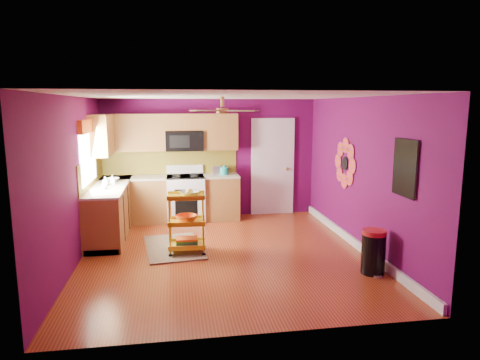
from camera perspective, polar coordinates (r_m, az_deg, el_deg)
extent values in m
plane|color=maroon|center=(7.00, -2.04, -9.81)|extent=(5.00, 5.00, 0.00)
cube|color=#5A0A49|center=(9.15, -3.96, 2.88)|extent=(4.50, 0.04, 2.50)
cube|color=#5A0A49|center=(4.27, 1.89, -5.11)|extent=(4.50, 0.04, 2.50)
cube|color=#5A0A49|center=(6.80, -21.27, -0.16)|extent=(0.04, 5.00, 2.50)
cube|color=#5A0A49|center=(7.30, 15.73, 0.77)|extent=(0.04, 5.00, 2.50)
cube|color=silver|center=(6.60, -2.17, 11.11)|extent=(4.50, 5.00, 0.04)
cube|color=white|center=(7.55, 15.10, -8.11)|extent=(0.05, 4.90, 0.14)
cube|color=brown|center=(8.21, -16.90, -4.00)|extent=(0.60, 2.30, 0.90)
cube|color=brown|center=(8.95, -9.16, -2.57)|extent=(2.80, 0.60, 0.90)
cube|color=beige|center=(8.11, -17.06, -0.78)|extent=(0.63, 2.30, 0.04)
cube|color=beige|center=(8.87, -9.24, 0.40)|extent=(2.80, 0.63, 0.04)
cube|color=black|center=(8.31, -16.76, -6.69)|extent=(0.54, 2.30, 0.10)
cube|color=black|center=(9.05, -9.09, -5.05)|extent=(2.80, 0.54, 0.10)
cube|color=white|center=(8.92, -7.24, -2.50)|extent=(0.76, 0.66, 0.92)
cube|color=black|center=(8.84, -7.30, 0.45)|extent=(0.76, 0.62, 0.03)
cube|color=white|center=(9.10, -7.37, 1.45)|extent=(0.76, 0.06, 0.18)
cube|color=black|center=(8.61, -7.17, -3.02)|extent=(0.45, 0.02, 0.55)
cube|color=brown|center=(8.94, -14.17, 6.14)|extent=(1.32, 0.33, 0.75)
cube|color=brown|center=(8.95, -2.69, 6.43)|extent=(0.72, 0.33, 0.75)
cube|color=brown|center=(8.89, -7.49, 7.66)|extent=(0.76, 0.33, 0.34)
cube|color=brown|center=(8.52, -17.80, 5.81)|extent=(0.33, 1.30, 0.75)
cube|color=black|center=(8.88, -7.43, 5.20)|extent=(0.76, 0.38, 0.40)
cube|color=#6C6918|center=(9.11, -9.28, 2.40)|extent=(2.80, 0.01, 0.51)
cube|color=#6C6918|center=(8.12, -19.18, 1.08)|extent=(0.01, 2.30, 0.51)
cube|color=white|center=(7.78, -19.64, 3.34)|extent=(0.03, 1.20, 1.00)
cube|color=orange|center=(7.74, -19.62, 6.80)|extent=(0.08, 1.35, 0.22)
cube|color=white|center=(9.37, 4.33, 1.64)|extent=(0.85, 0.04, 2.05)
cube|color=white|center=(9.35, 4.36, 1.63)|extent=(0.95, 0.02, 2.15)
sphere|color=#BF8C3F|center=(9.39, 6.31, 1.48)|extent=(0.07, 0.07, 0.07)
cylinder|color=black|center=(7.82, 13.82, 2.18)|extent=(0.01, 0.24, 0.24)
cube|color=#18739E|center=(6.01, 21.20, 1.51)|extent=(0.03, 0.52, 0.72)
cube|color=black|center=(6.01, 21.07, 1.51)|extent=(0.01, 0.56, 0.76)
cylinder|color=#BF8C3F|center=(6.79, -2.37, 10.40)|extent=(0.06, 0.06, 0.16)
cylinder|color=#BF8C3F|center=(6.79, -2.36, 9.22)|extent=(0.20, 0.20, 0.08)
cube|color=#4C2D19|center=(7.10, -0.42, 9.25)|extent=(0.47, 0.47, 0.01)
cube|color=#4C2D19|center=(7.04, -4.82, 9.21)|extent=(0.47, 0.47, 0.01)
cube|color=#4C2D19|center=(6.50, -4.47, 9.17)|extent=(0.47, 0.47, 0.01)
cube|color=#4C2D19|center=(6.56, 0.28, 9.20)|extent=(0.47, 0.47, 0.01)
cube|color=black|center=(7.36, -8.87, -8.83)|extent=(1.06, 1.55, 0.02)
cylinder|color=gold|center=(6.77, -9.37, -6.19)|extent=(0.03, 0.03, 0.91)
cylinder|color=gold|center=(6.77, -4.91, -6.12)|extent=(0.03, 0.03, 0.91)
cylinder|color=gold|center=(7.12, -9.23, -5.39)|extent=(0.03, 0.03, 0.91)
cylinder|color=gold|center=(7.12, -5.00, -5.32)|extent=(0.03, 0.03, 0.91)
sphere|color=black|center=(6.92, -9.26, -9.90)|extent=(0.06, 0.06, 0.06)
sphere|color=black|center=(6.91, -4.85, -9.83)|extent=(0.06, 0.06, 0.06)
sphere|color=black|center=(7.26, -9.13, -8.94)|extent=(0.06, 0.06, 0.06)
sphere|color=black|center=(7.25, -4.94, -8.87)|extent=(0.06, 0.06, 0.06)
cube|color=gold|center=(6.84, -7.20, -2.25)|extent=(0.60, 0.45, 0.03)
cube|color=gold|center=(6.94, -7.13, -5.62)|extent=(0.60, 0.45, 0.03)
cube|color=gold|center=(7.05, -7.06, -8.64)|extent=(0.60, 0.45, 0.03)
imported|color=beige|center=(6.83, -6.77, -1.79)|extent=(0.34, 0.34, 0.08)
sphere|color=yellow|center=(6.82, -6.77, -1.59)|extent=(0.11, 0.11, 0.11)
imported|color=orange|center=(6.92, -7.14, -5.08)|extent=(0.35, 0.35, 0.10)
cube|color=navy|center=(7.04, -7.07, -8.35)|extent=(0.35, 0.27, 0.04)
cube|color=#267233|center=(7.02, -7.08, -8.04)|extent=(0.35, 0.27, 0.04)
cube|color=orange|center=(7.01, -7.08, -7.77)|extent=(0.35, 0.27, 0.03)
cylinder|color=black|center=(6.42, 17.34, -9.40)|extent=(0.37, 0.37, 0.57)
cylinder|color=#AD181C|center=(6.33, 17.49, -6.68)|extent=(0.33, 0.33, 0.07)
cube|color=beige|center=(6.38, 17.89, -12.16)|extent=(0.12, 0.07, 0.03)
cylinder|color=teal|center=(8.91, -2.12, 1.22)|extent=(0.18, 0.18, 0.16)
sphere|color=teal|center=(8.90, -2.12, 1.85)|extent=(0.06, 0.06, 0.06)
cube|color=beige|center=(8.97, -3.01, 1.33)|extent=(0.22, 0.15, 0.18)
imported|color=#EA3F72|center=(8.13, -16.63, 0.04)|extent=(0.08, 0.08, 0.18)
imported|color=white|center=(8.07, -17.52, -0.13)|extent=(0.13, 0.13, 0.16)
imported|color=white|center=(8.46, -16.71, 0.02)|extent=(0.27, 0.27, 0.07)
imported|color=white|center=(7.73, -17.61, -0.83)|extent=(0.11, 0.11, 0.09)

